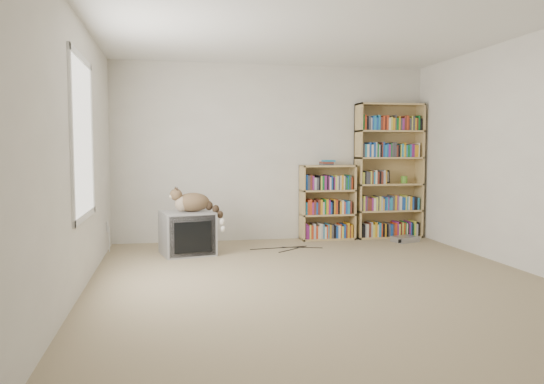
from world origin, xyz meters
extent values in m
cube|color=#9D896A|center=(0.00, 0.00, 0.00)|extent=(4.50, 5.00, 0.01)
cube|color=silver|center=(0.00, 2.50, 1.25)|extent=(4.50, 0.02, 2.50)
cube|color=silver|center=(0.00, -2.50, 1.25)|extent=(4.50, 0.02, 2.50)
cube|color=silver|center=(-2.25, 0.00, 1.25)|extent=(0.02, 5.00, 2.50)
cube|color=silver|center=(2.25, 0.00, 1.25)|extent=(0.02, 5.00, 2.50)
cube|color=white|center=(0.00, 0.00, 2.50)|extent=(4.50, 5.00, 0.02)
cube|color=white|center=(-2.24, 0.20, 1.40)|extent=(0.02, 1.22, 1.52)
cube|color=gray|center=(-1.25, 1.59, 0.27)|extent=(0.71, 0.67, 0.53)
cube|color=black|center=(-1.20, 1.34, 0.27)|extent=(0.55, 0.15, 0.49)
cube|color=black|center=(-1.19, 1.32, 0.25)|extent=(0.44, 0.11, 0.37)
cube|color=black|center=(-1.28, 1.71, 0.25)|extent=(0.42, 0.37, 0.32)
ellipsoid|color=#3B2918|center=(-1.18, 1.60, 0.65)|extent=(0.48, 0.37, 0.23)
ellipsoid|color=#3B2918|center=(-1.07, 1.63, 0.64)|extent=(0.23, 0.25, 0.17)
ellipsoid|color=tan|center=(-1.32, 1.55, 0.64)|extent=(0.20, 0.20, 0.19)
ellipsoid|color=#3B2918|center=(-1.38, 1.55, 0.75)|extent=(0.18, 0.17, 0.14)
sphere|color=beige|center=(-1.44, 1.53, 0.73)|extent=(0.07, 0.07, 0.06)
cone|color=black|center=(-1.37, 1.52, 0.81)|extent=(0.07, 0.08, 0.07)
cone|color=black|center=(-1.39, 1.60, 0.81)|extent=(0.07, 0.08, 0.07)
cube|color=tan|center=(1.23, 2.34, 0.98)|extent=(0.02, 0.30, 1.96)
cube|color=tan|center=(2.19, 2.34, 0.98)|extent=(0.03, 0.30, 1.96)
cube|color=tan|center=(1.71, 2.48, 0.98)|extent=(0.98, 0.03, 1.96)
cube|color=tan|center=(1.71, 2.34, 1.95)|extent=(0.98, 0.30, 0.02)
cube|color=tan|center=(1.71, 2.34, 0.01)|extent=(0.98, 0.30, 0.03)
cube|color=tan|center=(1.71, 2.34, 0.40)|extent=(0.98, 0.30, 0.03)
cube|color=tan|center=(1.71, 2.34, 0.79)|extent=(0.98, 0.30, 0.02)
cube|color=tan|center=(1.71, 2.34, 1.17)|extent=(0.98, 0.30, 0.02)
cube|color=tan|center=(1.71, 2.34, 1.56)|extent=(0.98, 0.30, 0.02)
cube|color=red|center=(1.71, 2.34, 0.12)|extent=(0.90, 0.24, 0.19)
cube|color=#1847A2|center=(1.71, 2.34, 0.51)|extent=(0.90, 0.24, 0.19)
cube|color=#126628|center=(1.71, 2.34, 0.89)|extent=(0.90, 0.24, 0.19)
cube|color=beige|center=(1.71, 2.34, 1.28)|extent=(0.90, 0.24, 0.19)
cube|color=black|center=(1.71, 2.34, 1.67)|extent=(0.90, 0.24, 0.19)
cube|color=tan|center=(0.40, 2.34, 0.54)|extent=(0.03, 0.30, 1.07)
cube|color=tan|center=(1.15, 2.34, 0.54)|extent=(0.02, 0.30, 1.07)
cube|color=tan|center=(0.77, 2.48, 0.54)|extent=(0.78, 0.03, 1.07)
cube|color=tan|center=(0.77, 2.34, 1.06)|extent=(0.78, 0.30, 0.02)
cube|color=tan|center=(0.77, 2.34, 0.01)|extent=(0.78, 0.30, 0.03)
cube|color=tan|center=(0.77, 2.34, 0.36)|extent=(0.78, 0.30, 0.03)
cube|color=tan|center=(0.77, 2.34, 0.71)|extent=(0.78, 0.30, 0.02)
cube|color=red|center=(0.77, 2.34, 0.12)|extent=(0.70, 0.24, 0.19)
cube|color=#1847A2|center=(0.77, 2.34, 0.47)|extent=(0.70, 0.24, 0.19)
cube|color=#126628|center=(0.77, 2.34, 0.82)|extent=(0.70, 0.24, 0.19)
cube|color=red|center=(0.77, 2.34, 1.11)|extent=(0.18, 0.23, 0.07)
cylinder|color=#5A9C2C|center=(1.95, 2.34, 0.85)|extent=(0.10, 0.10, 0.11)
cube|color=black|center=(1.69, 2.44, 0.89)|extent=(0.14, 0.05, 0.19)
cube|color=#9F9FA4|center=(1.79, 1.92, 0.04)|extent=(0.40, 0.34, 0.08)
cube|color=silver|center=(-2.24, 1.94, 0.32)|extent=(0.01, 0.08, 0.13)
camera|label=1|loc=(-1.45, -4.97, 1.28)|focal=35.00mm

